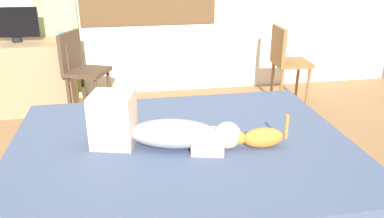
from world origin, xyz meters
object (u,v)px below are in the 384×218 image
at_px(cat, 260,138).
at_px(desk, 30,76).
at_px(cup, 62,36).
at_px(chair_spare, 286,59).
at_px(bed, 182,173).
at_px(person_lying, 158,129).
at_px(chair_by_desk, 81,67).
at_px(tv_monitor, 14,24).

height_order(cat, desk, desk).
xyz_separation_m(desk, cup, (0.38, 0.02, 0.42)).
bearing_deg(chair_spare, desk, 173.99).
xyz_separation_m(bed, cat, (0.47, -0.14, 0.29)).
bearing_deg(cup, person_lying, -67.87).
xyz_separation_m(bed, cup, (-0.96, 1.99, 0.56)).
height_order(cat, chair_by_desk, chair_by_desk).
relative_size(desk, tv_monitor, 1.87).
bearing_deg(chair_by_desk, cat, -56.35).
distance_m(tv_monitor, cup, 0.47).
xyz_separation_m(tv_monitor, chair_by_desk, (0.62, -0.22, -0.41)).
bearing_deg(chair_by_desk, bed, -65.84).
xyz_separation_m(person_lying, chair_spare, (1.56, 1.68, -0.05)).
relative_size(chair_by_desk, chair_spare, 1.00).
xyz_separation_m(person_lying, tv_monitor, (-1.25, 1.97, 0.36)).
xyz_separation_m(tv_monitor, chair_spare, (2.82, -0.29, -0.41)).
distance_m(cat, tv_monitor, 2.86).
bearing_deg(chair_by_desk, cup, 126.83).
distance_m(desk, chair_spare, 2.77).
distance_m(desk, chair_by_desk, 0.62).
relative_size(cat, chair_spare, 0.42).
xyz_separation_m(bed, chair_by_desk, (-0.78, 1.75, 0.29)).
relative_size(person_lying, cat, 2.62).
distance_m(bed, chair_by_desk, 1.94).
distance_m(bed, chair_spare, 2.21).
relative_size(cup, chair_spare, 0.10).
bearing_deg(cat, person_lying, 167.49).
bearing_deg(chair_by_desk, desk, 158.31).
xyz_separation_m(cat, chair_spare, (0.93, 1.82, -0.01)).
height_order(desk, chair_spare, chair_spare).
bearing_deg(person_lying, bed, 1.22).
bearing_deg(cat, bed, 163.27).
relative_size(bed, cup, 25.05).
bearing_deg(bed, chair_by_desk, 114.16).
height_order(person_lying, cup, cup).
bearing_deg(bed, tv_monitor, 125.54).
bearing_deg(person_lying, cat, -12.51).
bearing_deg(chair_spare, bed, -129.95).
height_order(bed, desk, desk).
bearing_deg(bed, chair_spare, 50.05).
bearing_deg(desk, bed, -55.75).
distance_m(cat, chair_by_desk, 2.27).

